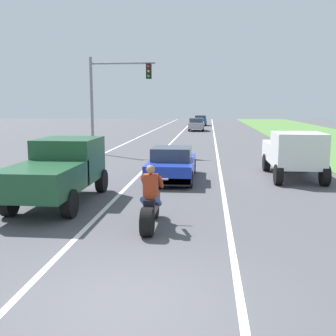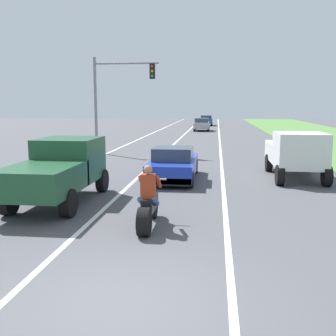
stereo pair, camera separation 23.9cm
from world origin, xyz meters
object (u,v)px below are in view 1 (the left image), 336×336
object	(u,v)px
motorcycle_with_rider	(151,206)
sports_car_blue	(172,165)
pickup_truck_left_lane_dark_green	(59,168)
pickup_truck_right_shoulder_white	(293,152)
traffic_light_mast_near	(111,90)
distant_car_further_ahead	(201,120)
distant_car_far_ahead	(196,124)

from	to	relation	value
motorcycle_with_rider	sports_car_blue	bearing A→B (deg)	90.71
motorcycle_with_rider	pickup_truck_left_lane_dark_green	bearing A→B (deg)	143.91
pickup_truck_right_shoulder_white	traffic_light_mast_near	world-z (taller)	traffic_light_mast_near
traffic_light_mast_near	distant_car_further_ahead	xyz separation A→B (m)	(4.87, 35.04, -3.19)
pickup_truck_left_lane_dark_green	distant_car_further_ahead	size ratio (longest dim) A/B	1.20
pickup_truck_left_lane_dark_green	traffic_light_mast_near	size ratio (longest dim) A/B	0.80
sports_car_blue	motorcycle_with_rider	bearing A→B (deg)	-89.29
distant_car_far_ahead	distant_car_further_ahead	size ratio (longest dim) A/B	1.00
pickup_truck_left_lane_dark_green	pickup_truck_right_shoulder_white	world-z (taller)	same
motorcycle_with_rider	distant_car_further_ahead	size ratio (longest dim) A/B	0.55
motorcycle_with_rider	pickup_truck_left_lane_dark_green	distance (m)	4.04
traffic_light_mast_near	distant_car_further_ahead	distance (m)	35.52
pickup_truck_left_lane_dark_green	traffic_light_mast_near	bearing A→B (deg)	96.52
pickup_truck_right_shoulder_white	distant_car_far_ahead	bearing A→B (deg)	99.46
sports_car_blue	pickup_truck_left_lane_dark_green	world-z (taller)	pickup_truck_left_lane_dark_green
sports_car_blue	traffic_light_mast_near	distance (m)	10.36
motorcycle_with_rider	traffic_light_mast_near	bearing A→B (deg)	107.11
traffic_light_mast_near	distant_car_far_ahead	xyz separation A→B (m)	(4.65, 22.81, -3.19)
motorcycle_with_rider	sports_car_blue	distance (m)	6.69
pickup_truck_right_shoulder_white	distant_car_further_ahead	distance (m)	42.91
sports_car_blue	traffic_light_mast_near	xyz separation A→B (m)	(-4.64, 8.64, 3.34)
distant_car_far_ahead	traffic_light_mast_near	bearing A→B (deg)	-101.52
distant_car_far_ahead	motorcycle_with_rider	bearing A→B (deg)	-89.89
motorcycle_with_rider	pickup_truck_right_shoulder_white	world-z (taller)	pickup_truck_right_shoulder_white
pickup_truck_left_lane_dark_green	distant_car_far_ahead	world-z (taller)	pickup_truck_left_lane_dark_green
pickup_truck_left_lane_dark_green	distant_car_far_ahead	size ratio (longest dim) A/B	1.20
traffic_light_mast_near	pickup_truck_right_shoulder_white	bearing A→B (deg)	-38.03
distant_car_far_ahead	sports_car_blue	bearing A→B (deg)	-90.02
traffic_light_mast_near	distant_car_further_ahead	world-z (taller)	traffic_light_mast_near
pickup_truck_right_shoulder_white	pickup_truck_left_lane_dark_green	bearing A→B (deg)	-146.87
traffic_light_mast_near	distant_car_far_ahead	size ratio (longest dim) A/B	1.50
distant_car_further_ahead	distant_car_far_ahead	bearing A→B (deg)	-91.05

